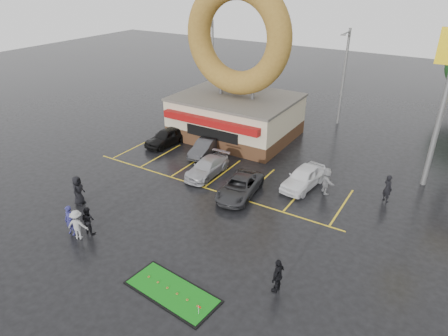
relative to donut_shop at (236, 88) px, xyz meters
The scene contains 18 objects.
ground 14.04m from the donut_shop, 76.98° to the right, with size 120.00×120.00×0.00m, color black.
donut_shop is the anchor object (origin of this frame).
streetlight_left 9.87m from the donut_shop, 135.22° to the left, with size 0.40×2.21×9.00m.
streetlight_mid 10.59m from the donut_shop, 48.62° to the left, with size 0.40×2.21×9.00m.
car_black 7.41m from the donut_shop, 128.92° to the right, with size 1.70×4.22×1.44m, color black.
car_dgrey 6.27m from the donut_shop, 90.44° to the right, with size 1.35×3.88×1.28m, color #303033.
car_silver 8.98m from the donut_shop, 74.93° to the right, with size 1.75×4.31×1.25m, color #ADADB2.
car_grey 11.42m from the donut_shop, 58.47° to the right, with size 2.11×4.58×1.27m, color #2F2F32.
car_white 11.21m from the donut_shop, 33.31° to the right, with size 1.74×4.32×1.47m, color white.
person_blue 18.43m from the donut_shop, 91.44° to the right, with size 0.67×0.44×1.84m, color navy.
person_blackjkt 17.81m from the donut_shop, 89.02° to the right, with size 0.82×0.64×1.68m, color black.
person_hoodie 18.48m from the donut_shop, 89.28° to the right, with size 1.17×0.67×1.81m, color #99999B.
person_bystander 16.18m from the donut_shop, 99.87° to the right, with size 0.96×0.63×1.97m, color black.
person_cameraman 20.05m from the donut_shop, 54.14° to the right, with size 1.06×0.44×1.81m, color black.
person_walker_near 12.48m from the donut_shop, 29.16° to the right, with size 1.75×0.56×1.89m, color gray.
person_walker_far 15.38m from the donut_shop, 18.52° to the right, with size 0.69×0.45×1.90m, color black.
dumpster 5.94m from the donut_shop, behind, with size 1.80×1.20×1.30m, color #1B4621.
putting_green 20.61m from the donut_shop, 68.49° to the right, with size 4.85×2.46×0.59m.
Camera 1 is at (13.96, -16.62, 13.82)m, focal length 32.00 mm.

